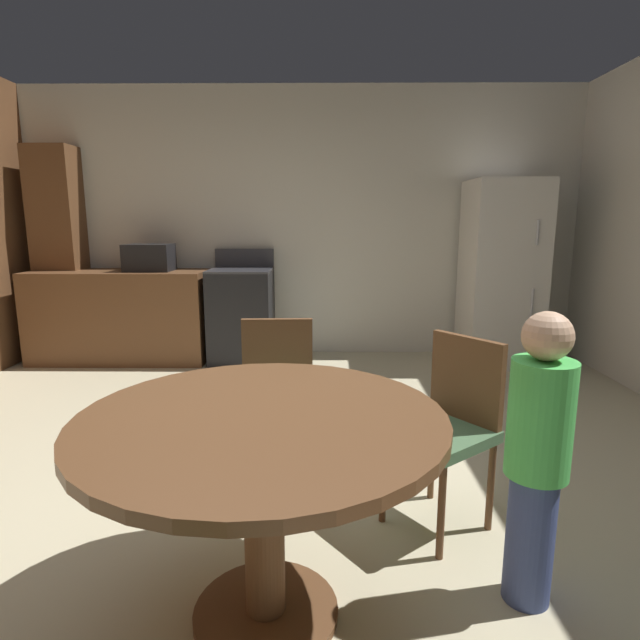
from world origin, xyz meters
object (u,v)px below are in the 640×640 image
(refrigerator, at_px, (501,274))
(dining_table, at_px, (263,458))
(oven_range, at_px, (242,314))
(chair_north, at_px, (277,392))
(chair_northeast, at_px, (449,419))
(microwave, at_px, (149,258))
(person_child, at_px, (537,454))

(refrigerator, height_order, dining_table, refrigerator)
(oven_range, distance_m, chair_north, 2.48)
(oven_range, height_order, chair_northeast, oven_range)
(microwave, bearing_deg, refrigerator, -0.84)
(dining_table, bearing_deg, microwave, 113.94)
(microwave, xyz_separation_m, dining_table, (1.50, -3.39, -0.43))
(dining_table, bearing_deg, person_child, 5.60)
(chair_north, height_order, chair_northeast, same)
(oven_range, xyz_separation_m, chair_north, (0.57, -2.42, 0.03))
(oven_range, xyz_separation_m, microwave, (-0.89, -0.00, 0.56))
(oven_range, xyz_separation_m, person_child, (1.58, -3.30, 0.11))
(microwave, bearing_deg, oven_range, 0.23)
(chair_northeast, bearing_deg, chair_north, -62.67)
(oven_range, bearing_deg, chair_northeast, -63.56)
(microwave, bearing_deg, person_child, -53.22)
(microwave, distance_m, chair_north, 2.87)
(refrigerator, xyz_separation_m, microwave, (-3.41, 0.05, 0.15))
(microwave, bearing_deg, dining_table, -66.06)
(refrigerator, bearing_deg, chair_north, -129.55)
(oven_range, height_order, microwave, microwave)
(dining_table, height_order, chair_north, chair_north)
(oven_range, xyz_separation_m, refrigerator, (2.53, -0.05, 0.41))
(oven_range, bearing_deg, chair_north, -76.63)
(dining_table, xyz_separation_m, person_child, (0.96, 0.09, -0.03))
(oven_range, relative_size, chair_northeast, 1.26)
(refrigerator, relative_size, microwave, 4.00)
(oven_range, relative_size, refrigerator, 0.62)
(microwave, relative_size, chair_northeast, 0.51)
(microwave, xyz_separation_m, chair_northeast, (2.27, -2.79, -0.53))
(refrigerator, bearing_deg, microwave, 179.16)
(chair_northeast, xyz_separation_m, person_child, (0.19, -0.51, 0.08))
(oven_range, bearing_deg, dining_table, -79.67)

